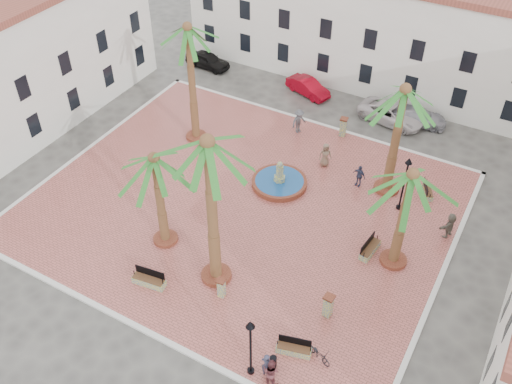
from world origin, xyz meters
The scene contains 35 objects.
ground centered at (0.00, 0.00, 0.00)m, with size 120.00×120.00×0.00m, color #56544F.
plaza centered at (0.00, 0.00, 0.07)m, with size 26.00×22.00×0.15m, color #B75A51.
kerb_n centered at (0.00, 11.00, 0.08)m, with size 26.30×0.30×0.16m, color silver.
kerb_s centered at (0.00, -11.00, 0.08)m, with size 26.30×0.30×0.16m, color silver.
kerb_e centered at (13.00, 0.00, 0.08)m, with size 0.30×22.30×0.16m, color silver.
kerb_w centered at (-13.00, 0.00, 0.08)m, with size 0.30×22.30×0.16m, color silver.
building_north centered at (0.00, 19.99, 4.77)m, with size 30.40×7.40×9.50m.
building_west centered at (-19.00, 0.00, 5.02)m, with size 6.40×24.40×10.00m.
fountain centered at (1.17, 2.92, 0.41)m, with size 3.75×3.75×1.94m.
palm_nw centered at (-6.84, 4.77, 8.04)m, with size 4.98×4.98×9.13m.
palm_sw centered at (-2.43, -5.13, 5.66)m, with size 4.87×4.87×6.62m.
palm_s centered at (1.83, -6.07, 8.61)m, with size 5.64×5.64×9.84m.
palm_e centered at (10.22, 0.00, 5.89)m, with size 5.12×5.12×6.91m.
palm_ne centered at (7.65, 6.04, 6.93)m, with size 5.47×5.47×8.06m.
bench_s centered at (-1.16, -8.39, 0.44)m, with size 1.99×0.85×1.02m.
bench_se centered at (7.90, -8.38, 0.41)m, with size 1.85×0.99×0.94m.
bench_e centered at (8.76, -0.02, 0.42)m, with size 0.76×1.89×0.97m.
bench_ne centered at (10.19, 6.88, 0.39)m, with size 1.12×1.66×0.85m.
lamppost_s centered at (6.57, -10.40, 2.89)m, with size 0.44×0.44×4.05m.
lamppost_e centered at (9.01, 4.62, 2.91)m, with size 0.44×0.44×4.07m.
bollard_se centered at (2.83, -7.09, 0.81)m, with size 0.51×0.51×1.28m.
bollard_n centered at (2.64, 10.40, 0.94)m, with size 0.61×0.61×1.52m.
bollard_e centered at (8.42, -5.42, 0.93)m, with size 0.58×0.58×1.50m.
litter_bin centered at (7.36, -9.58, 0.50)m, with size 0.36×0.36×0.69m, color black.
cyclist_a centered at (7.33, -10.18, 0.98)m, with size 0.61×0.40×1.67m, color #35364F.
bicycle_a centered at (9.13, -8.09, 0.55)m, with size 0.54×1.54×0.81m, color black.
cyclist_b centered at (7.67, -10.40, 1.01)m, with size 0.83×0.65×1.72m, color #5D292F.
pedestrian_fountain_a centered at (2.96, 6.39, 1.05)m, with size 0.88×0.57×1.80m, color #79604B.
pedestrian_fountain_b centered at (5.83, 5.50, 0.96)m, with size 0.95×0.40×1.62m, color #313B58.
pedestrian_north centered at (-0.46, 9.18, 1.12)m, with size 1.26×0.72×1.95m, color #46464B.
pedestrian_east centered at (12.40, 3.66, 1.03)m, with size 1.63×0.52×1.76m, color #635C4F.
car_black centered at (-12.15, 14.53, 0.71)m, with size 1.67×4.15×1.41m, color black.
car_red centered at (-2.33, 14.76, 0.66)m, with size 1.40×4.03×1.33m, color maroon.
car_silver centered at (6.90, 14.88, 0.67)m, with size 1.88×4.63×1.34m, color #AEADB6.
car_white centered at (5.11, 14.18, 0.72)m, with size 2.39×5.17×1.44m, color silver.
Camera 1 is at (14.33, -23.67, 25.04)m, focal length 40.00 mm.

